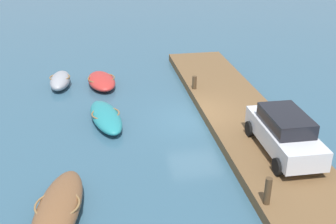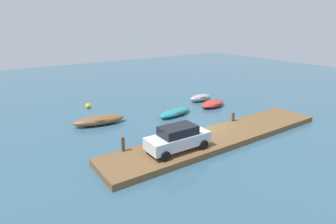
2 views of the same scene
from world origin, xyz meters
TOP-DOWN VIEW (x-y plane):
  - ground_plane at (0.00, 0.00)m, footprint 84.00×84.00m
  - dock_platform at (0.00, -2.12)m, footprint 18.76×3.52m
  - rowboat_red at (5.23, 4.30)m, footprint 3.24×1.93m
  - rowboat_brown at (-6.31, 5.96)m, footprint 4.47×2.02m
  - rowboat_teal at (0.40, 4.23)m, footprint 3.91×1.93m
  - dinghy_grey at (5.56, 6.63)m, footprint 2.72×1.25m
  - mooring_post_west at (-7.17, -0.61)m, footprint 0.22×0.22m
  - mooring_post_mid_west at (2.91, -0.61)m, footprint 0.24×0.24m
  - parked_car at (-4.19, -2.47)m, footprint 4.26×1.90m
  - marker_buoy at (-5.54, 11.04)m, footprint 0.50×0.50m

SIDE VIEW (x-z plane):
  - ground_plane at x=0.00m, z-range 0.00..0.00m
  - dock_platform at x=0.00m, z-range 0.00..0.43m
  - marker_buoy at x=-5.54m, z-range 0.00..0.50m
  - rowboat_teal at x=0.40m, z-range 0.01..0.65m
  - rowboat_red at x=5.23m, z-range 0.01..0.66m
  - dinghy_grey at x=5.56m, z-range 0.01..0.77m
  - rowboat_brown at x=-6.31m, z-range 0.01..0.78m
  - mooring_post_mid_west at x=2.91m, z-range 0.43..1.14m
  - mooring_post_west at x=-7.17m, z-range 0.43..1.39m
  - parked_car at x=-4.19m, z-range 0.46..2.11m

